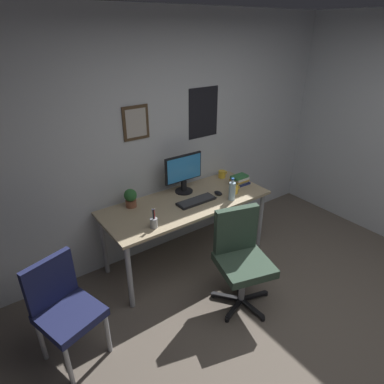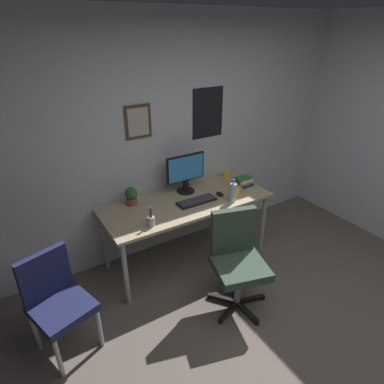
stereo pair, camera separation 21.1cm
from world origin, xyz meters
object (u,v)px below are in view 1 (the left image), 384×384
object	(u,v)px
pen_cup	(154,222)
computer_mouse	(218,193)
side_chair	(63,305)
potted_plant	(130,197)
monitor	(184,172)
keyboard	(196,201)
water_bottle	(232,191)
office_chair	(241,254)
book_stack_left	(239,180)
coffee_mug_far	(222,174)
coffee_mug_near	(234,189)

from	to	relation	value
pen_cup	computer_mouse	bearing A→B (deg)	10.52
side_chair	potted_plant	size ratio (longest dim) A/B	4.49
side_chair	monitor	bearing A→B (deg)	22.89
keyboard	pen_cup	size ratio (longest dim) A/B	2.15
water_bottle	office_chair	bearing A→B (deg)	-123.50
potted_plant	pen_cup	world-z (taller)	pen_cup
side_chair	computer_mouse	xyz separation A→B (m)	(1.84, 0.38, 0.26)
monitor	office_chair	bearing A→B (deg)	-93.15
potted_plant	pen_cup	bearing A→B (deg)	-90.75
monitor	book_stack_left	size ratio (longest dim) A/B	2.06
keyboard	coffee_mug_far	size ratio (longest dim) A/B	3.43
monitor	pen_cup	bearing A→B (deg)	-144.88
keyboard	potted_plant	xyz separation A→B (m)	(-0.60, 0.32, 0.09)
water_bottle	side_chair	bearing A→B (deg)	-173.79
keyboard	coffee_mug_near	xyz separation A→B (m)	(0.47, -0.07, 0.03)
book_stack_left	computer_mouse	bearing A→B (deg)	-170.92
monitor	pen_cup	size ratio (longest dim) A/B	2.30
keyboard	coffee_mug_far	world-z (taller)	coffee_mug_far
side_chair	water_bottle	bearing A→B (deg)	6.21
potted_plant	monitor	bearing A→B (deg)	-2.98
computer_mouse	coffee_mug_near	size ratio (longest dim) A/B	0.87
water_bottle	coffee_mug_far	size ratio (longest dim) A/B	2.02
side_chair	coffee_mug_near	size ratio (longest dim) A/B	6.91
keyboard	water_bottle	world-z (taller)	water_bottle
side_chair	keyboard	xyz separation A→B (m)	(1.54, 0.38, 0.26)
office_chair	monitor	bearing A→B (deg)	86.85
coffee_mug_near	pen_cup	world-z (taller)	pen_cup
monitor	coffee_mug_far	size ratio (longest dim) A/B	3.67
side_chair	coffee_mug_far	size ratio (longest dim) A/B	6.99
coffee_mug_near	potted_plant	size ratio (longest dim) A/B	0.65
office_chair	coffee_mug_near	bearing A→B (deg)	52.96
coffee_mug_near	monitor	bearing A→B (deg)	141.13
side_chair	coffee_mug_far	xyz separation A→B (m)	(2.18, 0.71, 0.29)
keyboard	potted_plant	size ratio (longest dim) A/B	2.21
pen_cup	book_stack_left	size ratio (longest dim) A/B	0.89
computer_mouse	coffee_mug_far	size ratio (longest dim) A/B	0.88
office_chair	coffee_mug_near	world-z (taller)	office_chair
office_chair	potted_plant	size ratio (longest dim) A/B	4.87
keyboard	computer_mouse	distance (m)	0.30
book_stack_left	office_chair	bearing A→B (deg)	-131.47
keyboard	coffee_mug_near	distance (m)	0.48
monitor	book_stack_left	xyz separation A→B (m)	(0.64, -0.22, -0.18)
water_bottle	potted_plant	distance (m)	1.06
coffee_mug_far	book_stack_left	size ratio (longest dim) A/B	0.56
computer_mouse	book_stack_left	size ratio (longest dim) A/B	0.49
water_bottle	pen_cup	bearing A→B (deg)	179.47
monitor	coffee_mug_near	size ratio (longest dim) A/B	3.63
keyboard	pen_cup	world-z (taller)	pen_cup
water_bottle	coffee_mug_near	distance (m)	0.18
coffee_mug_far	water_bottle	bearing A→B (deg)	-120.19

